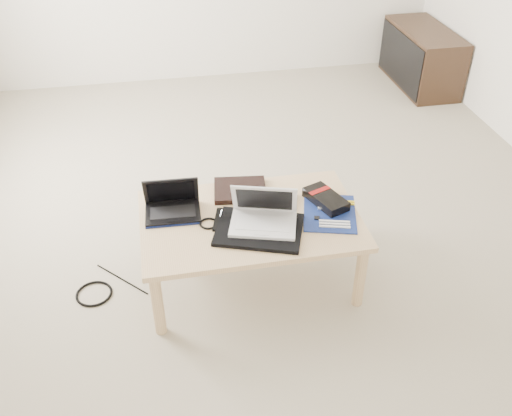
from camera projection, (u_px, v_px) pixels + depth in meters
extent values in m
plane|color=#AD9F8C|center=(255.00, 194.00, 3.75)|extent=(4.00, 4.00, 0.00)
cube|color=white|center=(418.00, 221.00, 1.35)|extent=(4.00, 0.10, 2.60)
cube|color=tan|center=(250.00, 220.00, 2.87)|extent=(1.10, 0.70, 0.03)
cylinder|color=tan|center=(158.00, 304.00, 2.68)|extent=(0.06, 0.06, 0.37)
cylinder|color=tan|center=(360.00, 276.00, 2.83)|extent=(0.06, 0.06, 0.37)
cylinder|color=tan|center=(152.00, 227.00, 3.15)|extent=(0.06, 0.06, 0.37)
cylinder|color=tan|center=(326.00, 207.00, 3.31)|extent=(0.06, 0.06, 0.37)
cube|color=#3D2619|center=(422.00, 57.00, 5.03)|extent=(0.40, 0.90, 0.50)
cube|color=black|center=(400.00, 59.00, 5.00)|extent=(0.02, 0.86, 0.44)
cube|color=black|center=(240.00, 190.00, 3.04)|extent=(0.30, 0.26, 0.03)
cube|color=black|center=(173.00, 213.00, 2.88)|extent=(0.28, 0.20, 0.02)
cube|color=black|center=(173.00, 212.00, 2.87)|extent=(0.23, 0.12, 0.00)
cube|color=black|center=(173.00, 220.00, 2.82)|extent=(0.06, 0.03, 0.00)
cube|color=black|center=(171.00, 191.00, 2.88)|extent=(0.28, 0.09, 0.18)
cube|color=black|center=(171.00, 192.00, 2.87)|extent=(0.24, 0.07, 0.14)
cube|color=#0B143F|center=(174.00, 225.00, 2.81)|extent=(0.28, 0.03, 0.01)
cube|color=black|center=(239.00, 220.00, 2.84)|extent=(0.28, 0.24, 0.01)
cube|color=white|center=(239.00, 219.00, 2.83)|extent=(0.23, 0.19, 0.00)
cube|color=silver|center=(291.00, 206.00, 2.93)|extent=(0.12, 0.23, 0.02)
cube|color=#A3A3A8|center=(291.00, 204.00, 2.93)|extent=(0.09, 0.19, 0.00)
cube|color=black|center=(259.00, 230.00, 2.77)|extent=(0.49, 0.42, 0.02)
cube|color=silver|center=(263.00, 224.00, 2.78)|extent=(0.37, 0.30, 0.02)
cube|color=white|center=(263.00, 223.00, 2.77)|extent=(0.28, 0.19, 0.00)
cube|color=silver|center=(262.00, 233.00, 2.70)|extent=(0.08, 0.05, 0.00)
cube|color=silver|center=(264.00, 199.00, 2.77)|extent=(0.33, 0.19, 0.20)
cube|color=black|center=(264.00, 200.00, 2.76)|extent=(0.28, 0.15, 0.16)
cube|color=#0C1952|center=(330.00, 213.00, 2.89)|extent=(0.34, 0.38, 0.01)
cube|color=silver|center=(323.00, 207.00, 2.92)|extent=(0.07, 0.07, 0.01)
cube|color=yellow|center=(344.00, 201.00, 2.96)|extent=(0.11, 0.04, 0.01)
cube|color=yellow|center=(344.00, 204.00, 2.95)|extent=(0.11, 0.04, 0.01)
cube|color=silver|center=(335.00, 221.00, 2.82)|extent=(0.15, 0.05, 0.01)
cube|color=silver|center=(335.00, 224.00, 2.81)|extent=(0.15, 0.05, 0.01)
cube|color=silver|center=(335.00, 227.00, 2.79)|extent=(0.15, 0.05, 0.01)
cube|color=black|center=(317.00, 218.00, 2.85)|extent=(0.03, 0.03, 0.01)
cube|color=black|center=(326.00, 200.00, 2.95)|extent=(0.21, 0.28, 0.05)
cube|color=maroon|center=(320.00, 190.00, 2.97)|extent=(0.13, 0.07, 0.00)
torus|color=black|center=(209.00, 223.00, 2.82)|extent=(0.10, 0.10, 0.01)
torus|color=black|center=(94.00, 294.00, 2.98)|extent=(0.24, 0.24, 0.01)
cylinder|color=black|center=(122.00, 279.00, 3.08)|extent=(0.27, 0.29, 0.01)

